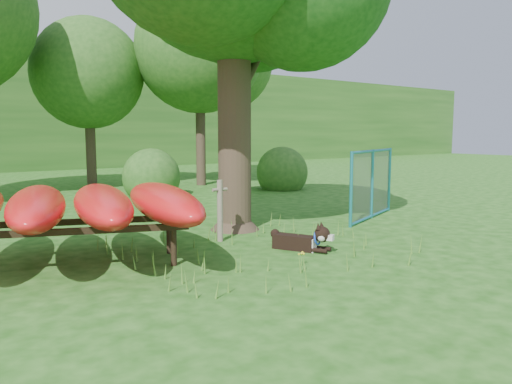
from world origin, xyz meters
TOP-DOWN VIEW (x-y plane):
  - ground at (0.00, 0.00)m, footprint 80.00×80.00m
  - wooden_post at (0.13, 2.20)m, footprint 0.31×0.11m
  - kayak_rack at (-2.56, 2.13)m, footprint 4.19×4.53m
  - husky_dog at (0.86, 0.73)m, footprint 0.65×1.11m
  - fence_section at (4.31, 2.17)m, footprint 2.58×1.05m
  - wildflower_clump at (0.17, 0.03)m, footprint 0.10×0.09m
  - bg_tree_c at (1.50, 13.00)m, footprint 4.00×4.00m
  - bg_tree_d at (5.00, 11.00)m, footprint 4.80×4.80m
  - bg_tree_e at (8.00, 14.00)m, footprint 4.60×4.60m
  - shrub_right at (6.50, 8.00)m, footprint 1.80×1.80m
  - shrub_mid at (2.00, 9.00)m, footprint 1.80×1.80m

SIDE VIEW (x-z plane):
  - ground at x=0.00m, z-range 0.00..0.00m
  - shrub_right at x=6.50m, z-range -0.90..0.90m
  - shrub_mid at x=2.00m, z-range -0.90..0.90m
  - wildflower_clump at x=0.17m, z-range 0.06..0.28m
  - husky_dog at x=0.86m, z-range -0.08..0.44m
  - wooden_post at x=0.13m, z-range 0.03..1.16m
  - fence_section at x=4.31m, z-range -0.53..2.13m
  - kayak_rack at x=-2.56m, z-range 0.31..1.49m
  - bg_tree_c at x=1.50m, z-range 1.05..7.17m
  - bg_tree_d at x=5.00m, z-range 1.33..8.83m
  - bg_tree_e at x=8.00m, z-range 1.46..9.01m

